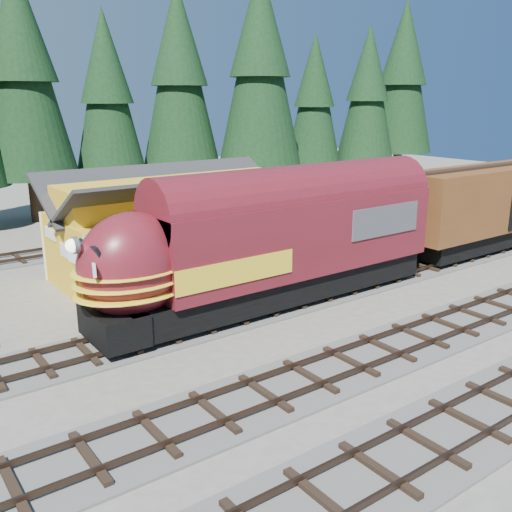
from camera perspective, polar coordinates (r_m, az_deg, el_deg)
ground at (r=21.41m, az=6.72°, el=-8.43°), size 120.00×120.00×0.00m
track_siding at (r=30.93m, az=15.38°, el=-1.18°), size 68.00×3.20×0.33m
depot at (r=28.72m, az=-7.44°, el=3.97°), size 12.80×7.00×5.30m
conifer_backdrop at (r=42.41m, az=-14.00°, el=17.29°), size 77.98×22.76×16.85m
locomotive at (r=23.60m, az=0.82°, el=0.74°), size 16.65×3.31×4.53m
boxcar at (r=36.13m, az=22.88°, el=4.89°), size 14.57×3.12×4.58m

